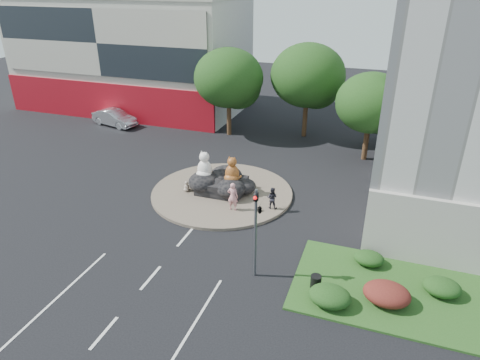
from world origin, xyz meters
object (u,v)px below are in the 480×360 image
(pedestrian_dark, at_px, (272,198))
(parked_car, at_px, (115,118))
(kitten_calico, at_px, (187,186))
(pedestrian_pink, at_px, (233,196))
(cat_white, at_px, (205,165))
(litter_bin, at_px, (316,282))
(kitten_white, at_px, (237,193))
(cat_tabby, at_px, (232,169))

(pedestrian_dark, height_order, parked_car, pedestrian_dark)
(kitten_calico, relative_size, pedestrian_pink, 0.41)
(cat_white, xyz_separation_m, parked_car, (-14.91, 10.75, -1.30))
(parked_car, height_order, litter_bin, parked_car)
(pedestrian_pink, xyz_separation_m, pedestrian_dark, (2.35, 1.04, -0.22))
(parked_car, xyz_separation_m, litter_bin, (24.31, -18.69, -0.36))
(pedestrian_pink, relative_size, pedestrian_dark, 1.29)
(kitten_calico, xyz_separation_m, pedestrian_dark, (6.39, -0.39, 0.35))
(cat_white, distance_m, kitten_white, 3.06)
(cat_white, bearing_deg, kitten_white, -1.24)
(pedestrian_pink, distance_m, litter_bin, 8.80)
(litter_bin, bearing_deg, kitten_white, 132.64)
(pedestrian_dark, bearing_deg, parked_car, -31.63)
(kitten_calico, bearing_deg, pedestrian_pink, -3.40)
(kitten_white, relative_size, pedestrian_pink, 0.38)
(cat_tabby, xyz_separation_m, kitten_white, (0.56, -0.64, -1.49))
(kitten_white, height_order, parked_car, parked_car)
(kitten_white, bearing_deg, litter_bin, -60.82)
(pedestrian_dark, relative_size, litter_bin, 2.12)
(cat_tabby, distance_m, kitten_calico, 3.58)
(kitten_calico, relative_size, parked_car, 0.16)
(litter_bin, bearing_deg, cat_tabby, 132.52)
(cat_white, xyz_separation_m, litter_bin, (9.40, -7.93, -1.66))
(cat_white, bearing_deg, parked_car, 154.34)
(pedestrian_pink, height_order, parked_car, pedestrian_pink)
(cat_tabby, bearing_deg, litter_bin, -50.52)
(cat_tabby, height_order, kitten_calico, cat_tabby)
(cat_white, relative_size, kitten_white, 2.84)
(parked_car, bearing_deg, pedestrian_dark, -107.23)
(pedestrian_pink, relative_size, parked_car, 0.38)
(cat_tabby, height_order, parked_car, cat_tabby)
(parked_car, bearing_deg, kitten_white, -109.69)
(cat_tabby, height_order, kitten_white, cat_tabby)
(kitten_calico, bearing_deg, cat_white, 45.12)
(cat_tabby, bearing_deg, kitten_white, -51.93)
(litter_bin, bearing_deg, cat_white, 139.84)
(kitten_calico, relative_size, pedestrian_dark, 0.53)
(cat_tabby, relative_size, litter_bin, 2.70)
(kitten_calico, bearing_deg, litter_bin, -18.50)
(kitten_white, height_order, pedestrian_pink, pedestrian_pink)
(pedestrian_dark, bearing_deg, kitten_calico, -4.76)
(pedestrian_dark, xyz_separation_m, litter_bin, (4.18, -6.90, -0.47))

